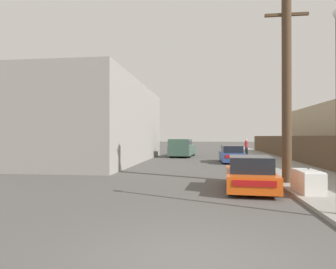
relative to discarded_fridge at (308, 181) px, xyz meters
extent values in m
plane|color=#4F4C49|center=(-3.79, -6.14, -0.50)|extent=(220.00, 220.00, 0.00)
cube|color=gray|center=(1.51, 17.36, -0.44)|extent=(4.20, 63.00, 0.12)
cube|color=silver|center=(0.00, 0.00, -0.01)|extent=(0.73, 1.59, 0.73)
cube|color=white|center=(0.00, 0.00, 0.37)|extent=(0.70, 1.53, 0.03)
cube|color=#333335|center=(0.19, 0.49, 0.39)|extent=(0.03, 0.20, 0.02)
cube|color=gray|center=(0.00, 0.25, 0.38)|extent=(0.73, 0.08, 0.01)
cube|color=gray|center=(0.00, -0.24, 0.38)|extent=(0.73, 0.08, 0.01)
cube|color=#E05114|center=(-1.83, 1.08, -0.06)|extent=(2.05, 4.37, 0.58)
cube|color=black|center=(-1.86, 0.70, 0.52)|extent=(1.66, 2.14, 0.58)
cube|color=#B21414|center=(-1.97, -1.06, 0.04)|extent=(1.38, 0.12, 0.20)
cylinder|color=black|center=(-2.51, 2.45, -0.17)|extent=(0.24, 0.68, 0.67)
cylinder|color=black|center=(-0.98, 2.35, -0.17)|extent=(0.24, 0.68, 0.67)
cylinder|color=black|center=(-2.68, -0.19, -0.17)|extent=(0.24, 0.68, 0.67)
cylinder|color=black|center=(-1.15, -0.29, -0.17)|extent=(0.24, 0.68, 0.67)
cube|color=#2D478C|center=(-1.52, 13.04, -0.02)|extent=(1.81, 4.17, 0.67)
cube|color=black|center=(-1.52, 12.87, 0.58)|extent=(1.53, 2.35, 0.53)
cube|color=#B21414|center=(-1.47, 10.96, 0.10)|extent=(1.34, 0.06, 0.23)
cylinder|color=black|center=(-2.29, 14.30, -0.18)|extent=(0.22, 0.65, 0.65)
cylinder|color=black|center=(-0.82, 14.34, -0.18)|extent=(0.22, 0.65, 0.65)
cylinder|color=black|center=(-2.23, 11.74, -0.18)|extent=(0.22, 0.65, 0.65)
cylinder|color=black|center=(-0.76, 11.77, -0.18)|extent=(0.22, 0.65, 0.65)
cube|color=#385647|center=(-5.89, 19.60, 0.17)|extent=(2.53, 5.65, 0.95)
cube|color=#385647|center=(-6.01, 18.09, 0.97)|extent=(2.15, 2.63, 0.65)
cube|color=black|center=(-6.01, 18.09, 0.98)|extent=(2.19, 2.58, 0.36)
cylinder|color=black|center=(-5.15, 17.83, -0.12)|extent=(0.32, 0.79, 0.77)
cylinder|color=black|center=(-6.90, 17.97, -0.12)|extent=(0.32, 0.79, 0.77)
cylinder|color=black|center=(-4.87, 21.22, -0.12)|extent=(0.32, 0.79, 0.77)
cylinder|color=black|center=(-6.62, 21.37, -0.12)|extent=(0.32, 0.79, 0.77)
cylinder|color=#4C3826|center=(-0.12, 2.25, 3.59)|extent=(0.40, 0.40, 7.94)
cube|color=#4C3826|center=(-0.12, 2.25, 6.76)|extent=(1.80, 0.12, 0.12)
cube|color=brown|center=(3.46, 14.43, 0.61)|extent=(0.08, 37.86, 1.98)
cube|color=gray|center=(-12.06, 12.79, 2.64)|extent=(7.00, 17.19, 6.29)
cylinder|color=#282D42|center=(0.68, 21.15, 0.01)|extent=(0.28, 0.28, 0.79)
cylinder|color=#B72D33|center=(0.68, 21.15, 0.72)|extent=(0.34, 0.34, 0.63)
sphere|color=#DBB293|center=(0.68, 21.15, 1.15)|extent=(0.24, 0.24, 0.24)
camera|label=1|loc=(-3.53, -11.00, 1.57)|focal=32.00mm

